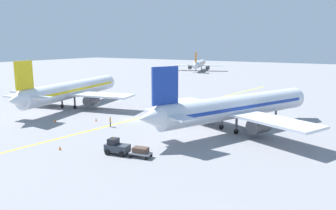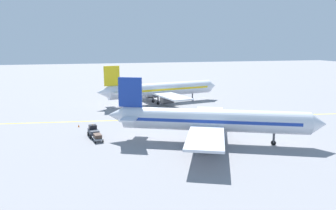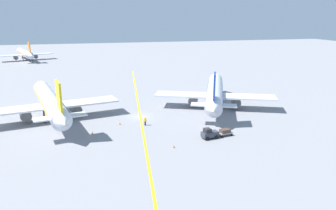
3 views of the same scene
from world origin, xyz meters
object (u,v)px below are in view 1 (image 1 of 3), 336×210
ground_crew_worker (110,121)px  traffic_cone_mid_apron (55,121)px  airplane_distant_taxiing (199,64)px  traffic_cone_near_nose (60,148)px  airplane_adjacent_stand (236,107)px  baggage_cart_trailing (141,151)px  baggage_tug_dark (117,147)px  traffic_cone_by_wingtip (96,120)px  airplane_at_gate (72,90)px

ground_crew_worker → traffic_cone_mid_apron: bearing=-166.4°
airplane_distant_taxiing → traffic_cone_near_nose: 130.64m
airplane_distant_taxiing → traffic_cone_near_nose: bearing=-71.7°
airplane_adjacent_stand → ground_crew_worker: bearing=-154.6°
airplane_distant_taxiing → baggage_cart_trailing: size_ratio=11.10×
airplane_adjacent_stand → baggage_cart_trailing: airplane_adjacent_stand is taller
baggage_tug_dark → airplane_distant_taxiing: bearing=111.7°
baggage_cart_trailing → ground_crew_worker: ground_crew_worker is taller
ground_crew_worker → traffic_cone_by_wingtip: 5.23m
baggage_tug_dark → traffic_cone_mid_apron: size_ratio=5.85×
airplane_at_gate → baggage_cart_trailing: 36.55m
ground_crew_worker → traffic_cone_by_wingtip: bearing=160.3°
traffic_cone_near_nose → baggage_tug_dark: bearing=19.5°
airplane_distant_taxiing → traffic_cone_near_nose: size_ratio=56.61×
baggage_cart_trailing → traffic_cone_mid_apron: (-23.48, 6.83, -0.49)m
baggage_tug_dark → traffic_cone_mid_apron: (-20.23, 7.41, -0.63)m
airplane_at_gate → baggage_cart_trailing: bearing=-30.1°
baggage_cart_trailing → ground_crew_worker: size_ratio=1.67×
airplane_adjacent_stand → airplane_distant_taxiing: size_ratio=1.09×
airplane_adjacent_stand → traffic_cone_near_nose: 26.78m
traffic_cone_near_nose → traffic_cone_mid_apron: same height
baggage_cart_trailing → traffic_cone_mid_apron: 24.45m
airplane_adjacent_stand → baggage_tug_dark: airplane_adjacent_stand is taller
baggage_cart_trailing → airplane_adjacent_stand: bearing=73.5°
airplane_adjacent_stand → airplane_distant_taxiing: bearing=119.0°
baggage_cart_trailing → traffic_cone_near_nose: size_ratio=5.10×
ground_crew_worker → traffic_cone_near_nose: bearing=-78.9°
traffic_cone_near_nose → traffic_cone_mid_apron: 16.33m
airplane_distant_taxiing → ground_crew_worker: airplane_distant_taxiing is taller
airplane_adjacent_stand → airplane_distant_taxiing: (-56.90, 102.75, -0.37)m
airplane_at_gate → traffic_cone_by_wingtip: bearing=-27.8°
airplane_distant_taxiing → traffic_cone_near_nose: airplane_distant_taxiing is taller
traffic_cone_by_wingtip → traffic_cone_near_nose: bearing=-62.8°
airplane_at_gate → ground_crew_worker: size_ratio=21.00×
airplane_at_gate → baggage_tug_dark: 34.09m
baggage_tug_dark → traffic_cone_by_wingtip: baggage_tug_dark is taller
traffic_cone_by_wingtip → traffic_cone_mid_apron: bearing=-142.4°
traffic_cone_mid_apron → traffic_cone_by_wingtip: same height
baggage_cart_trailing → traffic_cone_by_wingtip: baggage_cart_trailing is taller
baggage_tug_dark → airplane_adjacent_stand: bearing=65.3°
airplane_at_gate → traffic_cone_near_nose: (20.94, -21.45, -3.43)m
ground_crew_worker → airplane_at_gate: bearing=154.3°
baggage_tug_dark → traffic_cone_near_nose: (-7.33, -2.60, -0.63)m
airplane_at_gate → traffic_cone_mid_apron: 14.40m
airplane_distant_taxiing → traffic_cone_mid_apron: 117.45m
baggage_cart_trailing → ground_crew_worker: (-13.03, 9.37, 0.15)m
airplane_distant_taxiing → baggage_cart_trailing: bearing=-66.9°
traffic_cone_near_nose → ground_crew_worker: bearing=101.1°
traffic_cone_mid_apron → baggage_tug_dark: bearing=-20.1°
baggage_cart_trailing → traffic_cone_near_nose: 11.05m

